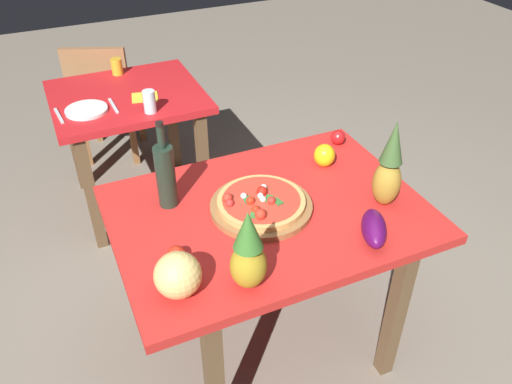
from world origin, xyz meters
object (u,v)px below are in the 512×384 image
(drinking_glass_juice, at_px, (117,66))
(napkin_folded, at_px, (145,97))
(dining_chair, at_px, (105,95))
(pizza_board, at_px, (261,207))
(dinner_plate, at_px, (86,110))
(eggplant, at_px, (374,228))
(bell_pepper, at_px, (324,155))
(display_table, at_px, (268,227))
(tomato_beside_pepper, at_px, (338,137))
(fork_utensil, at_px, (59,116))
(pizza, at_px, (260,201))
(pineapple_right, at_px, (248,254))
(background_table, at_px, (130,114))
(tomato_at_corner, at_px, (176,254))
(melon, at_px, (178,275))
(drinking_glass_water, at_px, (149,102))
(wine_bottle, at_px, (166,175))
(pineapple_left, at_px, (389,169))
(knife_utensil, at_px, (113,106))

(drinking_glass_juice, relative_size, napkin_folded, 0.68)
(dining_chair, distance_m, pizza_board, 1.91)
(dinner_plate, bearing_deg, eggplant, -61.38)
(eggplant, bearing_deg, bell_pepper, 80.27)
(display_table, height_order, napkin_folded, napkin_folded)
(tomato_beside_pepper, height_order, napkin_folded, tomato_beside_pepper)
(fork_utensil, bearing_deg, display_table, -65.51)
(eggplant, xyz_separation_m, drinking_glass_juice, (-0.54, 1.87, 0.00))
(display_table, distance_m, pizza, 0.14)
(pizza, distance_m, fork_utensil, 1.29)
(pizza, distance_m, pineapple_right, 0.41)
(background_table, relative_size, tomato_at_corner, 12.92)
(melon, bearing_deg, display_table, 31.57)
(pizza_board, xyz_separation_m, drinking_glass_water, (-0.18, 0.99, 0.05))
(wine_bottle, relative_size, drinking_glass_juice, 3.86)
(drinking_glass_juice, bearing_deg, pineapple_left, -67.72)
(drinking_glass_juice, bearing_deg, drinking_glass_water, -84.55)
(pizza, distance_m, pineapple_left, 0.51)
(eggplant, distance_m, fork_utensil, 1.73)
(eggplant, bearing_deg, knife_utensil, 114.19)
(pizza, height_order, bell_pepper, bell_pepper)
(pizza_board, distance_m, drinking_glass_juice, 1.57)
(tomato_beside_pepper, bearing_deg, drinking_glass_juice, 122.05)
(drinking_glass_juice, relative_size, dinner_plate, 0.43)
(background_table, height_order, melon, melon)
(dining_chair, relative_size, fork_utensil, 4.72)
(knife_utensil, bearing_deg, napkin_folded, 9.42)
(background_table, height_order, drinking_glass_water, drinking_glass_water)
(eggplant, height_order, drinking_glass_water, drinking_glass_water)
(display_table, relative_size, pizza, 3.51)
(display_table, xyz_separation_m, pizza_board, (-0.03, 0.01, 0.10))
(pineapple_right, bearing_deg, pineapple_left, 15.65)
(dining_chair, xyz_separation_m, napkin_folded, (0.13, -0.69, 0.27))
(wine_bottle, bearing_deg, napkin_folded, 81.39)
(pineapple_right, bearing_deg, tomato_beside_pepper, 41.63)
(tomato_at_corner, height_order, tomato_beside_pepper, tomato_beside_pepper)
(display_table, xyz_separation_m, bell_pepper, (0.36, 0.20, 0.14))
(dining_chair, relative_size, knife_utensil, 4.72)
(display_table, height_order, fork_utensil, fork_utensil)
(bell_pepper, distance_m, eggplant, 0.51)
(background_table, distance_m, drinking_glass_water, 0.34)
(drinking_glass_water, distance_m, dinner_plate, 0.34)
(display_table, bearing_deg, pizza, 157.21)
(pizza, bearing_deg, wine_bottle, 149.71)
(bell_pepper, relative_size, tomato_beside_pepper, 1.51)
(bell_pepper, bearing_deg, drinking_glass_juice, 114.58)
(tomato_at_corner, distance_m, dinner_plate, 1.28)
(dinner_plate, bearing_deg, knife_utensil, 0.00)
(drinking_glass_water, relative_size, fork_utensil, 0.66)
(dining_chair, bearing_deg, drinking_glass_water, 119.83)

